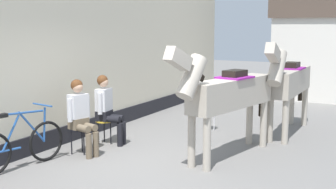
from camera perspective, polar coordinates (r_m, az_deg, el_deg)
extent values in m
plane|color=slate|center=(10.12, 6.80, -4.67)|extent=(40.00, 40.00, 0.00)
cube|color=beige|center=(9.81, -10.38, 4.88)|extent=(0.30, 14.00, 3.40)
cube|color=black|center=(10.02, -10.05, -3.83)|extent=(0.34, 14.00, 0.36)
cube|color=silver|center=(15.40, 19.96, 4.36)|extent=(3.20, 2.40, 2.60)
cube|color=brown|center=(15.38, 20.30, 10.87)|extent=(3.40, 2.60, 0.90)
cylinder|color=black|center=(8.34, -11.41, -4.41)|extent=(0.34, 0.34, 0.03)
cylinder|color=black|center=(8.29, -10.77, -6.18)|extent=(0.02, 0.02, 0.45)
cylinder|color=black|center=(8.52, -11.00, -5.77)|extent=(0.02, 0.02, 0.45)
cylinder|color=black|center=(8.38, -12.32, -6.06)|extent=(0.02, 0.02, 0.45)
cube|color=brown|center=(8.31, -11.43, -3.63)|extent=(0.31, 0.37, 0.20)
cube|color=silver|center=(8.25, -11.50, -1.46)|extent=(0.29, 0.38, 0.44)
sphere|color=tan|center=(8.20, -11.58, 0.95)|extent=(0.20, 0.20, 0.20)
sphere|color=#593319|center=(8.21, -11.67, 1.17)|extent=(0.22, 0.22, 0.22)
cylinder|color=brown|center=(8.22, -10.17, -4.09)|extent=(0.40, 0.22, 0.13)
cylinder|color=brown|center=(8.15, -9.28, -6.35)|extent=(0.11, 0.11, 0.46)
cylinder|color=brown|center=(8.13, -11.06, -4.26)|extent=(0.40, 0.22, 0.13)
cylinder|color=brown|center=(8.05, -10.16, -6.56)|extent=(0.11, 0.11, 0.46)
cylinder|color=silver|center=(8.36, -10.32, -1.64)|extent=(0.09, 0.09, 0.42)
cylinder|color=silver|center=(8.13, -12.53, -2.01)|extent=(0.09, 0.09, 0.42)
cylinder|color=gold|center=(8.97, -8.21, -3.39)|extent=(0.34, 0.34, 0.03)
cylinder|color=black|center=(8.96, -7.38, -4.96)|extent=(0.02, 0.02, 0.45)
cylinder|color=black|center=(9.16, -8.21, -4.67)|extent=(0.02, 0.02, 0.45)
cylinder|color=black|center=(8.96, -8.94, -5.00)|extent=(0.02, 0.02, 0.45)
cube|color=black|center=(8.95, -8.23, -2.67)|extent=(0.28, 0.35, 0.20)
cube|color=silver|center=(8.89, -8.27, -0.64)|extent=(0.26, 0.37, 0.44)
sphere|color=tan|center=(8.84, -8.32, 1.59)|extent=(0.20, 0.20, 0.20)
sphere|color=#593319|center=(8.85, -8.44, 1.79)|extent=(0.22, 0.22, 0.22)
cylinder|color=black|center=(8.94, -6.90, -2.98)|extent=(0.39, 0.18, 0.13)
cylinder|color=black|center=(8.93, -5.77, -4.95)|extent=(0.11, 0.11, 0.46)
cylinder|color=black|center=(8.80, -7.37, -3.17)|extent=(0.39, 0.18, 0.13)
cylinder|color=black|center=(8.79, -6.23, -5.18)|extent=(0.11, 0.11, 0.46)
cylinder|color=silver|center=(9.07, -7.56, -0.77)|extent=(0.09, 0.09, 0.42)
cylinder|color=silver|center=(8.72, -8.77, -1.18)|extent=(0.09, 0.09, 0.42)
cube|color=#B2A899|center=(7.99, 8.18, 0.19)|extent=(0.88, 2.24, 0.52)
cylinder|color=#B2A899|center=(7.25, 5.04, -6.38)|extent=(0.13, 0.13, 0.90)
cylinder|color=#B2A899|center=(7.42, 3.06, -6.00)|extent=(0.13, 0.13, 0.90)
cylinder|color=#B2A899|center=(8.87, 12.19, -3.74)|extent=(0.13, 0.13, 0.90)
cylinder|color=#B2A899|center=(9.01, 10.44, -3.49)|extent=(0.13, 0.13, 0.90)
cylinder|color=#B2A899|center=(6.95, 3.07, 2.24)|extent=(0.40, 0.67, 0.73)
cube|color=#B2A899|center=(6.65, 1.34, 4.61)|extent=(0.28, 0.55, 0.40)
cube|color=black|center=(6.95, 3.18, 3.40)|extent=(0.17, 0.63, 0.48)
cylinder|color=black|center=(9.01, 11.93, -0.71)|extent=(0.12, 0.12, 0.65)
cube|color=#8C1E8C|center=(8.04, 8.60, 2.21)|extent=(0.61, 0.69, 0.03)
cube|color=black|center=(8.03, 8.61, 2.70)|extent=(0.36, 0.49, 0.12)
cube|color=#B2A899|center=(10.01, 15.45, 1.68)|extent=(0.45, 2.20, 0.52)
cylinder|color=#B2A899|center=(9.15, 14.87, -3.45)|extent=(0.13, 0.13, 0.90)
cylinder|color=#B2A899|center=(9.22, 12.99, -3.29)|extent=(0.13, 0.13, 0.90)
cylinder|color=#B2A899|center=(11.02, 17.18, -1.51)|extent=(0.13, 0.13, 0.90)
cylinder|color=#B2A899|center=(11.08, 15.61, -1.39)|extent=(0.13, 0.13, 0.90)
cylinder|color=#B2A899|center=(8.81, 13.84, 3.37)|extent=(0.28, 0.63, 0.73)
cube|color=#B2A899|center=(8.46, 13.34, 5.26)|extent=(0.18, 0.53, 0.40)
cube|color=black|center=(8.82, 13.90, 4.29)|extent=(0.04, 0.63, 0.48)
cylinder|color=black|center=(11.15, 16.68, 0.90)|extent=(0.10, 0.10, 0.65)
cube|color=#8C1E8C|center=(10.08, 15.64, 3.29)|extent=(0.50, 0.60, 0.03)
cube|color=black|center=(10.08, 15.65, 3.69)|extent=(0.28, 0.44, 0.12)
torus|color=black|center=(8.06, -15.39, -5.81)|extent=(0.16, 0.71, 0.71)
cylinder|color=#235199|center=(7.82, -17.14, -3.99)|extent=(0.11, 0.50, 0.60)
cylinder|color=#235199|center=(7.60, -19.55, -4.66)|extent=(0.09, 0.36, 0.55)
cylinder|color=#235199|center=(7.68, -18.20, -2.26)|extent=(0.16, 0.80, 0.09)
cylinder|color=#235199|center=(7.62, -20.07, -6.80)|extent=(0.11, 0.53, 0.06)
cylinder|color=#235199|center=(7.98, -15.62, -3.75)|extent=(0.05, 0.09, 0.60)
cylinder|color=#235199|center=(7.90, -15.87, -1.30)|extent=(0.50, 0.10, 0.03)
cube|color=black|center=(7.45, -20.71, -2.59)|extent=(0.13, 0.21, 0.06)
cylinder|color=white|center=(10.10, 5.29, -2.09)|extent=(0.32, 0.32, 0.03)
cylinder|color=silver|center=(10.10, 5.95, -3.43)|extent=(0.02, 0.02, 0.43)
cylinder|color=silver|center=(10.27, 5.18, -3.21)|extent=(0.02, 0.02, 0.43)
cylinder|color=silver|center=(10.07, 4.68, -3.45)|extent=(0.02, 0.02, 0.43)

